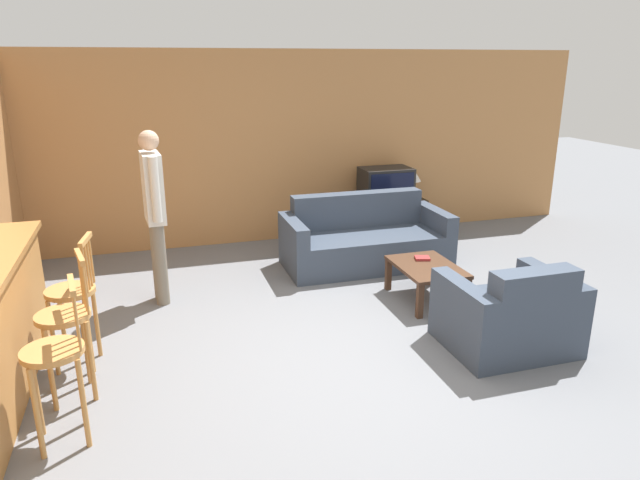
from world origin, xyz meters
The scene contains 13 objects.
ground_plane centered at (0.00, 0.00, 0.00)m, with size 24.00×24.00×0.00m, color slate.
wall_back centered at (0.00, 3.70, 1.30)m, with size 9.40×0.08×2.60m.
bar_chair_near centered at (-2.30, -0.37, 0.59)m, with size 0.45×0.45×1.12m.
bar_chair_mid centered at (-2.30, 0.19, 0.59)m, with size 0.46×0.46×1.12m.
bar_chair_far centered at (-2.30, 0.67, 0.59)m, with size 0.44×0.44×1.12m.
couch_far centered at (0.88, 2.31, 0.30)m, with size 2.02×0.92×0.85m.
armchair_near centered at (1.30, -0.11, 0.30)m, with size 1.07×0.87×0.83m.
coffee_table centered at (1.09, 1.06, 0.33)m, with size 0.61×0.86×0.39m.
tv_unit centered at (1.59, 3.34, 0.27)m, with size 1.12×0.54×0.55m.
tv centered at (1.59, 3.34, 0.78)m, with size 0.71×0.48×0.45m.
book_on_table centered at (1.13, 1.24, 0.41)m, with size 0.19×0.17×0.03m.
table_lamp centered at (2.00, 3.34, 0.87)m, with size 0.25×0.25×0.44m.
person_by_window centered at (-1.60, 1.86, 1.02)m, with size 0.21×0.57×1.80m.
Camera 1 is at (-1.63, -3.99, 2.44)m, focal length 32.00 mm.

